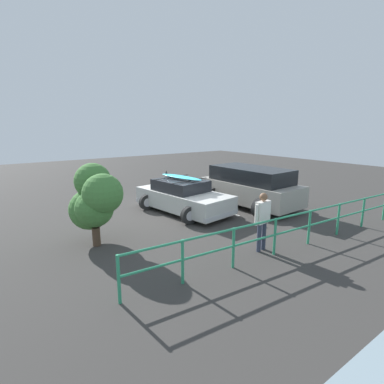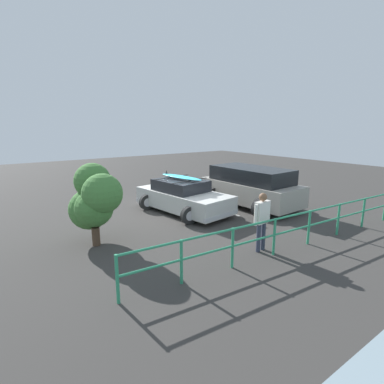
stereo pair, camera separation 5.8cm
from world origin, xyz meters
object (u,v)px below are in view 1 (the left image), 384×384
at_px(sedan_car, 183,197).
at_px(bush_near_left, 95,201).
at_px(person_bystander, 263,216).
at_px(suv_car, 250,186).

distance_m(sedan_car, bush_near_left, 4.28).
bearing_deg(person_bystander, sedan_car, -95.17).
xyz_separation_m(suv_car, bush_near_left, (6.91, 0.32, 0.45)).
distance_m(person_bystander, bush_near_left, 4.86).
distance_m(sedan_car, person_bystander, 4.59).
xyz_separation_m(suv_car, person_bystander, (3.31, 3.57, 0.12)).
relative_size(sedan_car, person_bystander, 2.62).
bearing_deg(bush_near_left, sedan_car, -161.93).
relative_size(sedan_car, suv_car, 0.94).
height_order(sedan_car, suv_car, suv_car).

